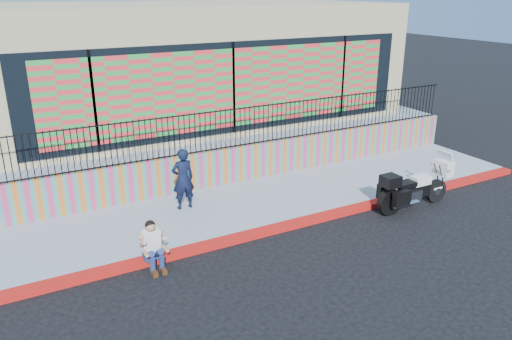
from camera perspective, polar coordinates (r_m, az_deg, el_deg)
ground at (r=13.06m, az=5.63°, el=-6.14°), size 90.00×90.00×0.00m
red_curb at (r=13.03m, az=5.64°, el=-5.84°), size 16.00×0.30×0.15m
sidewalk at (r=14.29m, az=1.95°, el=-3.32°), size 16.00×3.00×0.15m
mural_wall at (r=15.37m, az=-1.03°, el=0.90°), size 16.00×0.20×1.10m
metal_fence at (r=15.03m, az=-1.06°, el=5.04°), size 15.80×0.04×1.20m
elevated_platform at (r=19.86m, az=-7.88°, el=4.94°), size 16.00×10.00×1.25m
storefront_building at (r=19.15m, az=-8.01°, el=12.39°), size 14.00×8.06×4.00m
police_motorcycle at (r=14.31m, az=17.53°, el=-1.88°), size 2.40×0.79×1.49m
police_officer at (r=13.36m, az=-8.35°, el=-1.01°), size 0.61×0.40×1.68m
seated_man at (r=11.08m, az=-11.60°, el=-8.94°), size 0.54×0.71×1.06m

